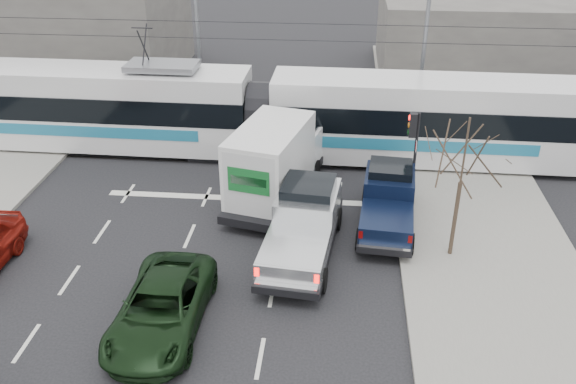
# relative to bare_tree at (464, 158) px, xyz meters

# --- Properties ---
(ground) EXTENTS (120.00, 120.00, 0.00)m
(ground) POSITION_rel_bare_tree_xyz_m (-7.60, -2.50, -3.79)
(ground) COLOR black
(ground) RESTS_ON ground
(sidewalk_right) EXTENTS (6.00, 60.00, 0.15)m
(sidewalk_right) POSITION_rel_bare_tree_xyz_m (1.40, -2.50, -3.72)
(sidewalk_right) COLOR gray
(sidewalk_right) RESTS_ON ground
(rails) EXTENTS (60.00, 1.60, 0.03)m
(rails) POSITION_rel_bare_tree_xyz_m (-7.60, 7.50, -3.78)
(rails) COLOR #33302D
(rails) RESTS_ON ground
(building_left) EXTENTS (14.00, 10.00, 6.00)m
(building_left) POSITION_rel_bare_tree_xyz_m (-21.60, 19.50, -0.79)
(building_left) COLOR #67635D
(building_left) RESTS_ON ground
(building_right) EXTENTS (12.00, 10.00, 5.00)m
(building_right) POSITION_rel_bare_tree_xyz_m (4.40, 21.50, -1.29)
(building_right) COLOR #67635D
(building_right) RESTS_ON ground
(bare_tree) EXTENTS (2.40, 2.40, 5.00)m
(bare_tree) POSITION_rel_bare_tree_xyz_m (0.00, 0.00, 0.00)
(bare_tree) COLOR #47382B
(bare_tree) RESTS_ON ground
(traffic_signal) EXTENTS (0.44, 0.44, 3.60)m
(traffic_signal) POSITION_rel_bare_tree_xyz_m (-1.13, 4.00, -1.05)
(traffic_signal) COLOR black
(traffic_signal) RESTS_ON ground
(street_lamp_near) EXTENTS (2.38, 0.25, 9.00)m
(street_lamp_near) POSITION_rel_bare_tree_xyz_m (-0.29, 11.50, 1.32)
(street_lamp_near) COLOR slate
(street_lamp_near) RESTS_ON ground
(street_lamp_far) EXTENTS (2.38, 0.25, 9.00)m
(street_lamp_far) POSITION_rel_bare_tree_xyz_m (-11.79, 13.50, 1.32)
(street_lamp_far) COLOR slate
(street_lamp_far) RESTS_ON ground
(catenary) EXTENTS (60.00, 0.20, 7.00)m
(catenary) POSITION_rel_bare_tree_xyz_m (-7.60, 7.50, 0.09)
(catenary) COLOR black
(catenary) RESTS_ON ground
(tram) EXTENTS (28.28, 3.33, 5.76)m
(tram) POSITION_rel_bare_tree_xyz_m (-7.64, 7.87, -1.75)
(tram) COLOR silver
(tram) RESTS_ON ground
(silver_pickup) EXTENTS (2.71, 6.31, 2.23)m
(silver_pickup) POSITION_rel_bare_tree_xyz_m (-5.06, 0.08, -2.69)
(silver_pickup) COLOR black
(silver_pickup) RESTS_ON ground
(box_truck) EXTENTS (3.73, 6.93, 3.29)m
(box_truck) POSITION_rel_bare_tree_xyz_m (-6.46, 3.69, -2.17)
(box_truck) COLOR black
(box_truck) RESTS_ON ground
(navy_pickup) EXTENTS (2.35, 5.23, 2.14)m
(navy_pickup) POSITION_rel_bare_tree_xyz_m (-2.07, 2.05, -2.74)
(navy_pickup) COLOR black
(navy_pickup) RESTS_ON ground
(green_car) EXTENTS (2.45, 5.17, 1.43)m
(green_car) POSITION_rel_bare_tree_xyz_m (-8.89, -4.48, -3.08)
(green_car) COLOR black
(green_car) RESTS_ON ground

